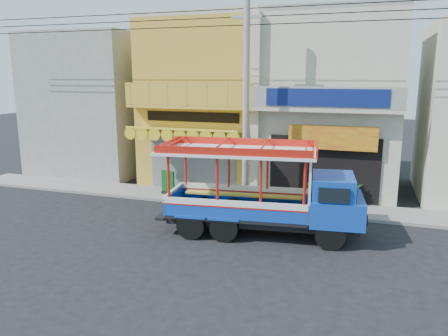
{
  "coord_description": "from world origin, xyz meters",
  "views": [
    {
      "loc": [
        3.57,
        -13.56,
        5.46
      ],
      "look_at": [
        -1.66,
        2.5,
        1.82
      ],
      "focal_mm": 35.0,
      "sensor_mm": 36.0,
      "label": 1
    }
  ],
  "objects_px": {
    "utility_pole": "(250,85)",
    "green_sign": "(168,184)",
    "potted_plant_c": "(357,195)",
    "potted_plant_b": "(321,195)",
    "songthaew_truck": "(276,192)",
    "potted_plant_a": "(312,190)"
  },
  "relations": [
    {
      "from": "utility_pole",
      "to": "potted_plant_a",
      "type": "height_order",
      "value": "utility_pole"
    },
    {
      "from": "utility_pole",
      "to": "songthaew_truck",
      "type": "relative_size",
      "value": 3.97
    },
    {
      "from": "utility_pole",
      "to": "songthaew_truck",
      "type": "distance_m",
      "value": 4.75
    },
    {
      "from": "potted_plant_a",
      "to": "potted_plant_c",
      "type": "xyz_separation_m",
      "value": [
        1.86,
        0.04,
        -0.05
      ]
    },
    {
      "from": "green_sign",
      "to": "potted_plant_c",
      "type": "bearing_deg",
      "value": 5.44
    },
    {
      "from": "songthaew_truck",
      "to": "potted_plant_b",
      "type": "xyz_separation_m",
      "value": [
        1.23,
        3.25,
        -0.87
      ]
    },
    {
      "from": "songthaew_truck",
      "to": "green_sign",
      "type": "xyz_separation_m",
      "value": [
        -5.62,
        3.36,
        -0.97
      ]
    },
    {
      "from": "potted_plant_a",
      "to": "potted_plant_b",
      "type": "relative_size",
      "value": 0.93
    },
    {
      "from": "potted_plant_b",
      "to": "potted_plant_c",
      "type": "xyz_separation_m",
      "value": [
        1.37,
        0.89,
        -0.09
      ]
    },
    {
      "from": "potted_plant_b",
      "to": "green_sign",
      "type": "bearing_deg",
      "value": 55.08
    },
    {
      "from": "green_sign",
      "to": "potted_plant_a",
      "type": "bearing_deg",
      "value": 6.68
    },
    {
      "from": "utility_pole",
      "to": "potted_plant_b",
      "type": "bearing_deg",
      "value": 9.96
    },
    {
      "from": "potted_plant_b",
      "to": "utility_pole",
      "type": "bearing_deg",
      "value": 65.94
    },
    {
      "from": "green_sign",
      "to": "potted_plant_c",
      "type": "height_order",
      "value": "green_sign"
    },
    {
      "from": "utility_pole",
      "to": "green_sign",
      "type": "height_order",
      "value": "utility_pole"
    },
    {
      "from": "potted_plant_b",
      "to": "potted_plant_a",
      "type": "bearing_deg",
      "value": -4.17
    },
    {
      "from": "songthaew_truck",
      "to": "potted_plant_c",
      "type": "distance_m",
      "value": 4.98
    },
    {
      "from": "green_sign",
      "to": "potted_plant_b",
      "type": "xyz_separation_m",
      "value": [
        6.85,
        -0.11,
        0.1
      ]
    },
    {
      "from": "utility_pole",
      "to": "songthaew_truck",
      "type": "height_order",
      "value": "utility_pole"
    },
    {
      "from": "green_sign",
      "to": "potted_plant_a",
      "type": "relative_size",
      "value": 1.05
    },
    {
      "from": "green_sign",
      "to": "potted_plant_c",
      "type": "distance_m",
      "value": 8.26
    },
    {
      "from": "potted_plant_a",
      "to": "potted_plant_b",
      "type": "height_order",
      "value": "potted_plant_b"
    }
  ]
}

